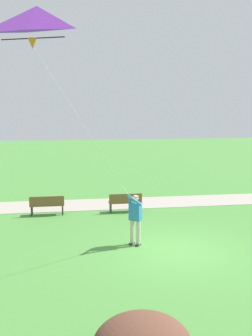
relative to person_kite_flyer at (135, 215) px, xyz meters
name	(u,v)px	position (x,y,z in m)	size (l,w,h in m)	color
ground_plane	(176,251)	(-0.82, -1.19, -1.05)	(120.00, 120.00, 0.00)	#4C8E3D
walkway_path	(90,205)	(6.08, 0.81, -1.04)	(2.40, 32.00, 0.02)	#ADA393
person_kite_flyer	(135,215)	(0.00, 0.00, 0.00)	(0.60, 0.59, 1.83)	#232328
flying_kite	(38,30)	(-3.06, 2.95, 5.15)	(3.36, 3.53, 4.88)	purple
park_bench_near_walkway	(125,201)	(4.32, -0.59, -0.54)	(0.53, 1.52, 0.88)	brown
park_bench_far_walkway	(47,204)	(4.52, 2.90, -0.54)	(0.53, 1.52, 0.88)	brown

